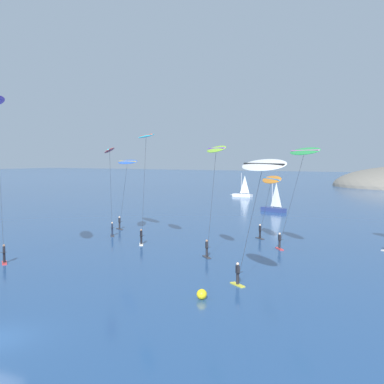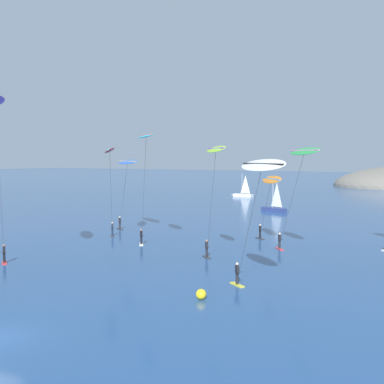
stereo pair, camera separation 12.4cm
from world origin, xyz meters
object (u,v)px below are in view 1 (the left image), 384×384
(kitesurfer_lime, at_px, (215,161))
(kitesurfer_cyan, at_px, (146,146))
(kitesurfer_white, at_px, (261,174))
(kitesurfer_blue, at_px, (127,167))
(sailboat_far, at_px, (241,194))
(kitesurfer_orange, at_px, (271,184))
(sailboat_near, at_px, (272,208))
(marker_buoy, at_px, (202,294))
(kitesurfer_green, at_px, (302,159))
(kitesurfer_red, at_px, (110,158))

(kitesurfer_lime, height_order, kitesurfer_cyan, kitesurfer_cyan)
(kitesurfer_white, relative_size, kitesurfer_cyan, 0.79)
(kitesurfer_blue, height_order, kitesurfer_white, kitesurfer_white)
(sailboat_far, xyz_separation_m, kitesurfer_orange, (28.02, -57.39, 6.02))
(sailboat_near, relative_size, marker_buoy, 8.31)
(sailboat_near, height_order, kitesurfer_blue, kitesurfer_blue)
(kitesurfer_green, bearing_deg, kitesurfer_cyan, -169.27)
(kitesurfer_red, bearing_deg, marker_buoy, -37.33)
(kitesurfer_green, bearing_deg, sailboat_near, 113.52)
(kitesurfer_orange, relative_size, marker_buoy, 10.82)
(sailboat_near, bearing_deg, sailboat_far, 123.13)
(kitesurfer_cyan, relative_size, marker_buoy, 16.96)
(kitesurfer_red, relative_size, kitesurfer_cyan, 0.89)
(kitesurfer_white, bearing_deg, sailboat_near, 108.76)
(sailboat_far, xyz_separation_m, kitesurfer_blue, (9.29, -57.69, 7.65))
(kitesurfer_red, relative_size, kitesurfer_green, 1.02)
(sailboat_far, bearing_deg, marker_buoy, -68.50)
(sailboat_far, distance_m, kitesurfer_cyan, 68.33)
(kitesurfer_lime, bearing_deg, sailboat_far, 111.42)
(kitesurfer_lime, bearing_deg, kitesurfer_blue, 149.40)
(sailboat_near, xyz_separation_m, kitesurfer_green, (15.72, -36.11, 8.63))
(kitesurfer_orange, height_order, kitesurfer_cyan, kitesurfer_cyan)
(sailboat_near, distance_m, kitesurfer_green, 40.32)
(kitesurfer_orange, distance_m, kitesurfer_green, 7.43)
(kitesurfer_blue, height_order, kitesurfer_cyan, kitesurfer_cyan)
(kitesurfer_red, bearing_deg, kitesurfer_cyan, -18.16)
(kitesurfer_lime, bearing_deg, kitesurfer_orange, 82.63)
(kitesurfer_orange, relative_size, kitesurfer_green, 0.73)
(kitesurfer_orange, xyz_separation_m, kitesurfer_green, (4.84, -5.00, 2.61))
(kitesurfer_white, distance_m, kitesurfer_green, 13.79)
(kitesurfer_orange, height_order, kitesurfer_white, kitesurfer_white)
(kitesurfer_blue, bearing_deg, kitesurfer_red, -71.91)
(kitesurfer_red, xyz_separation_m, kitesurfer_orange, (16.92, 5.85, -2.69))
(kitesurfer_red, height_order, kitesurfer_orange, kitesurfer_red)
(marker_buoy, bearing_deg, sailboat_far, 111.50)
(sailboat_near, xyz_separation_m, kitesurfer_cyan, (0.27, -39.04, 9.98))
(sailboat_near, bearing_deg, kitesurfer_red, -99.29)
(kitesurfer_lime, bearing_deg, kitesurfer_green, 41.88)
(sailboat_far, relative_size, kitesurfer_red, 0.56)
(sailboat_far, relative_size, kitesurfer_blue, 0.64)
(sailboat_near, distance_m, kitesurfer_blue, 33.27)
(kitesurfer_blue, relative_size, kitesurfer_green, 0.88)
(sailboat_far, distance_m, marker_buoy, 84.14)
(sailboat_near, bearing_deg, kitesurfer_green, -66.48)
(sailboat_far, distance_m, kitesurfer_white, 83.73)
(kitesurfer_orange, height_order, kitesurfer_lime, kitesurfer_lime)
(kitesurfer_red, bearing_deg, kitesurfer_lime, -16.86)
(sailboat_far, bearing_deg, kitesurfer_red, -80.04)
(sailboat_far, bearing_deg, sailboat_near, -56.87)
(sailboat_far, distance_m, kitesurfer_lime, 73.49)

